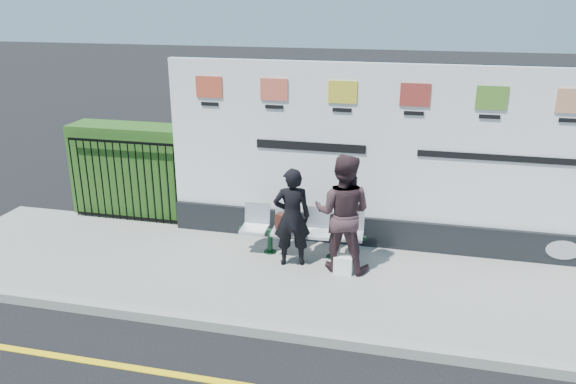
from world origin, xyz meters
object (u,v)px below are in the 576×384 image
Objects in this scene: woman_left at (292,217)px; woman_right at (343,213)px; bench at (301,243)px; billboard at (409,172)px.

woman_left is 0.86× the size of woman_right.
woman_right is at bearing 165.86° from woman_left.
woman_right reaches higher than bench.
woman_left is at bearing -148.47° from billboard.
bench is at bearing -156.54° from billboard.
woman_left is (-0.08, -0.34, 0.57)m from bench.
woman_left is at bearing -105.83° from bench.
billboard is at bearing -164.53° from woman_left.
bench is at bearing -19.74° from woman_right.
bench is 1.26× the size of woman_left.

